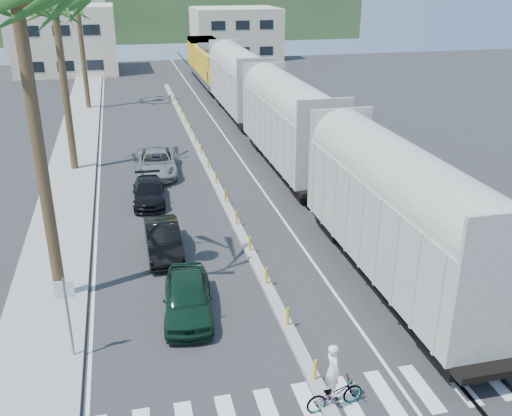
{
  "coord_description": "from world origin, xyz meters",
  "views": [
    {
      "loc": [
        -5.06,
        -14.38,
        11.77
      ],
      "look_at": [
        0.39,
        8.47,
        2.0
      ],
      "focal_mm": 40.0,
      "sensor_mm": 36.0,
      "label": 1
    }
  ],
  "objects": [
    {
      "name": "car_second",
      "position": [
        -3.78,
        8.92,
        0.7
      ],
      "size": [
        1.59,
        4.3,
        1.41
      ],
      "primitive_type": "imported",
      "rotation": [
        0.0,
        0.0,
        0.01
      ],
      "color": "black",
      "rests_on": "ground"
    },
    {
      "name": "cyclist",
      "position": [
        0.17,
        -2.13,
        0.69
      ],
      "size": [
        1.13,
        1.97,
        2.19
      ],
      "rotation": [
        0.0,
        0.0,
        1.71
      ],
      "color": "#9EA0A5",
      "rests_on": "ground"
    },
    {
      "name": "freight_train",
      "position": [
        5.0,
        24.72,
        2.91
      ],
      "size": [
        3.0,
        60.94,
        5.85
      ],
      "color": "#A29F94",
      "rests_on": "ground"
    },
    {
      "name": "crosswalk",
      "position": [
        0.0,
        -2.0,
        0.01
      ],
      "size": [
        14.0,
        2.2,
        0.01
      ],
      "primitive_type": "cube",
      "color": "silver",
      "rests_on": "ground"
    },
    {
      "name": "buildings",
      "position": [
        -6.41,
        71.66,
        4.36
      ],
      "size": [
        38.0,
        27.0,
        10.0
      ],
      "color": "beige",
      "rests_on": "ground"
    },
    {
      "name": "sidewalk",
      "position": [
        -8.5,
        25.0,
        0.07
      ],
      "size": [
        3.0,
        90.0,
        0.15
      ],
      "primitive_type": "cube",
      "color": "gray",
      "rests_on": "ground"
    },
    {
      "name": "street_sign",
      "position": [
        -7.3,
        2.0,
        1.97
      ],
      "size": [
        0.6,
        0.08,
        3.0
      ],
      "color": "slate",
      "rests_on": "ground"
    },
    {
      "name": "median",
      "position": [
        0.0,
        19.96,
        0.09
      ],
      "size": [
        0.45,
        60.0,
        0.85
      ],
      "color": "gray",
      "rests_on": "ground"
    },
    {
      "name": "car_lead",
      "position": [
        -3.32,
        3.72,
        0.74
      ],
      "size": [
        2.64,
        4.69,
        1.48
      ],
      "primitive_type": "imported",
      "rotation": [
        0.0,
        0.0,
        -0.1
      ],
      "color": "black",
      "rests_on": "ground"
    },
    {
      "name": "lane_markings",
      "position": [
        -2.15,
        25.0,
        0.0
      ],
      "size": [
        9.42,
        90.0,
        0.01
      ],
      "color": "silver",
      "rests_on": "ground"
    },
    {
      "name": "ground",
      "position": [
        0.0,
        0.0,
        0.0
      ],
      "size": [
        140.0,
        140.0,
        0.0
      ],
      "primitive_type": "plane",
      "color": "#28282B",
      "rests_on": "ground"
    },
    {
      "name": "car_rear",
      "position": [
        -3.23,
        20.07,
        0.73
      ],
      "size": [
        3.11,
        5.57,
        1.46
      ],
      "primitive_type": "imported",
      "rotation": [
        0.0,
        0.0,
        -0.07
      ],
      "color": "#96999B",
      "rests_on": "ground"
    },
    {
      "name": "rails",
      "position": [
        5.0,
        28.0,
        0.03
      ],
      "size": [
        1.56,
        100.0,
        0.06
      ],
      "color": "black",
      "rests_on": "ground"
    },
    {
      "name": "hillside",
      "position": [
        0.0,
        100.0,
        6.0
      ],
      "size": [
        80.0,
        20.0,
        12.0
      ],
      "primitive_type": "cube",
      "color": "#385628",
      "rests_on": "ground"
    },
    {
      "name": "car_third",
      "position": [
        -4.02,
        15.29,
        0.61
      ],
      "size": [
        2.05,
        4.33,
        1.22
      ],
      "primitive_type": "imported",
      "rotation": [
        0.0,
        0.0,
        -0.04
      ],
      "color": "black",
      "rests_on": "ground"
    }
  ]
}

